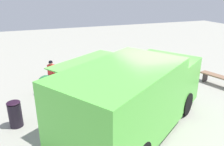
# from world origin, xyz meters

# --- Properties ---
(ground_plane) EXTENTS (40.00, 40.00, 0.00)m
(ground_plane) POSITION_xyz_m (0.00, 0.00, 0.00)
(ground_plane) COLOR #A3A194
(food_truck) EXTENTS (4.89, 5.85, 2.25)m
(food_truck) POSITION_xyz_m (-0.77, 1.12, 1.08)
(food_truck) COLOR #60D048
(food_truck) RESTS_ON ground_plane
(person_customer) EXTENTS (0.73, 0.72, 0.88)m
(person_customer) POSITION_xyz_m (4.72, 3.05, 0.33)
(person_customer) COLOR navy
(person_customer) RESTS_ON ground_plane
(planter_flowering_near) EXTENTS (0.68, 0.68, 0.82)m
(planter_flowering_near) POSITION_xyz_m (2.82, 3.47, 0.43)
(planter_flowering_near) COLOR #AF8150
(planter_flowering_near) RESTS_ON ground_plane
(planter_flowering_far) EXTENTS (0.47, 0.47, 0.70)m
(planter_flowering_far) POSITION_xyz_m (3.15, -1.61, 0.34)
(planter_flowering_far) COLOR gray
(planter_flowering_far) RESTS_ON ground_plane
(plaza_bench) EXTENTS (1.81, 0.90, 0.47)m
(plaza_bench) POSITION_xyz_m (0.95, -4.00, 0.36)
(plaza_bench) COLOR #87634B
(plaza_bench) RESTS_ON ground_plane
(trash_bin) EXTENTS (0.42, 0.42, 0.88)m
(trash_bin) POSITION_xyz_m (0.69, 4.62, 0.45)
(trash_bin) COLOR black
(trash_bin) RESTS_ON ground_plane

